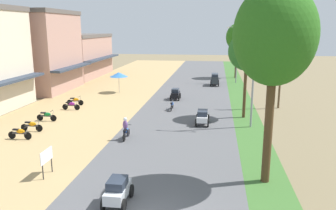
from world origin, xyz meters
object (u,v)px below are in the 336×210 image
at_px(parked_motorbike_second, 32,125).
at_px(car_sedan_white, 203,116).
at_px(median_tree_second, 247,52).
at_px(car_hatchback_silver, 118,190).
at_px(vendor_umbrella, 119,75).
at_px(utility_pole_near, 281,66).
at_px(motorbike_foreground_rider, 126,129).
at_px(parked_motorbike_fourth, 71,105).
at_px(parked_motorbike_third, 47,115).
at_px(parked_motorbike_fifth, 75,100).
at_px(median_tree_third, 237,37).
at_px(streetlamp_near, 254,68).
at_px(streetlamp_mid, 237,51).
at_px(car_hatchback_black, 175,93).
at_px(street_signboard, 47,158).
at_px(car_van_charcoal, 215,79).
at_px(median_tree_nearest, 275,36).
at_px(motorbike_ahead_second, 172,105).
at_px(parked_motorbike_nearest, 20,133).

distance_m(parked_motorbike_second, car_sedan_white, 13.67).
bearing_deg(median_tree_second, car_hatchback_silver, -112.53).
xyz_separation_m(parked_motorbike_second, vendor_umbrella, (2.23, 16.76, 1.75)).
relative_size(utility_pole_near, motorbike_foreground_rider, 4.52).
bearing_deg(utility_pole_near, parked_motorbike_fourth, -169.19).
distance_m(parked_motorbike_third, parked_motorbike_fifth, 6.25).
bearing_deg(parked_motorbike_third, median_tree_third, 58.57).
height_order(streetlamp_near, car_hatchback_silver, streetlamp_near).
xyz_separation_m(streetlamp_mid, car_hatchback_silver, (-7.24, -36.60, -3.99)).
distance_m(parked_motorbike_third, car_hatchback_black, 14.51).
bearing_deg(parked_motorbike_fourth, parked_motorbike_second, -90.76).
height_order(car_hatchback_black, motorbike_foreground_rider, motorbike_foreground_rider).
bearing_deg(car_hatchback_silver, streetlamp_near, 61.98).
bearing_deg(median_tree_second, car_hatchback_black, 135.65).
bearing_deg(median_tree_third, parked_motorbike_fifth, -128.07).
bearing_deg(median_tree_second, median_tree_third, 88.75).
relative_size(utility_pole_near, car_sedan_white, 3.60).
relative_size(street_signboard, car_van_charcoal, 0.62).
xyz_separation_m(parked_motorbike_second, parked_motorbike_third, (-0.29, 3.00, 0.00)).
bearing_deg(car_hatchback_black, parked_motorbike_fifth, -156.88).
bearing_deg(car_hatchback_silver, parked_motorbike_fourth, 119.55).
xyz_separation_m(parked_motorbike_fourth, median_tree_third, (17.16, 24.51, 5.92)).
distance_m(median_tree_second, median_tree_third, 25.07).
xyz_separation_m(median_tree_nearest, motorbike_ahead_second, (-6.92, 15.11, -7.02)).
relative_size(car_hatchback_silver, car_sedan_white, 0.89).
bearing_deg(parked_motorbike_third, street_signboard, -62.68).
xyz_separation_m(parked_motorbike_fifth, car_sedan_white, (13.46, -5.39, 0.19)).
xyz_separation_m(parked_motorbike_nearest, car_sedan_white, (12.96, 5.78, 0.19)).
height_order(parked_motorbike_third, car_sedan_white, car_sedan_white).
bearing_deg(utility_pole_near, parked_motorbike_third, -158.70).
bearing_deg(streetlamp_near, streetlamp_mid, 90.00).
bearing_deg(vendor_umbrella, car_hatchback_silver, -74.13).
bearing_deg(parked_motorbike_third, car_hatchback_black, 46.55).
xyz_separation_m(utility_pole_near, motorbike_ahead_second, (-10.55, -2.55, -3.69)).
xyz_separation_m(median_tree_third, streetlamp_mid, (-0.20, -5.06, -1.74)).
height_order(parked_motorbike_nearest, motorbike_ahead_second, motorbike_ahead_second).
relative_size(streetlamp_near, car_sedan_white, 3.73).
distance_m(median_tree_nearest, streetlamp_near, 10.56).
distance_m(median_tree_third, streetlamp_near, 28.11).
relative_size(parked_motorbike_fifth, car_van_charcoal, 0.75).
bearing_deg(median_tree_third, median_tree_nearest, -90.60).
xyz_separation_m(parked_motorbike_nearest, parked_motorbike_fifth, (-0.50, 11.17, 0.00)).
height_order(median_tree_third, utility_pole_near, median_tree_third).
bearing_deg(parked_motorbike_fourth, parked_motorbike_nearest, -89.58).
bearing_deg(vendor_umbrella, car_van_charcoal, 30.30).
xyz_separation_m(vendor_umbrella, car_sedan_white, (10.89, -12.90, -1.57)).
xyz_separation_m(parked_motorbike_fourth, street_signboard, (5.04, -14.72, 0.55)).
bearing_deg(car_hatchback_silver, car_hatchback_black, 90.33).
bearing_deg(car_sedan_white, median_tree_third, 81.55).
relative_size(car_hatchback_silver, car_hatchback_black, 1.00).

